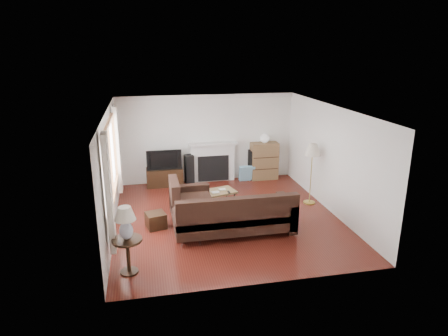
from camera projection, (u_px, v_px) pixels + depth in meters
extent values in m
cube|color=#571B13|center=(227.00, 217.00, 9.21)|extent=(5.10, 5.60, 0.04)
cube|color=white|center=(227.00, 109.00, 8.47)|extent=(5.10, 5.60, 0.04)
cube|color=white|center=(207.00, 138.00, 11.42)|extent=(5.00, 0.04, 2.50)
cube|color=white|center=(263.00, 215.00, 6.27)|extent=(5.00, 0.04, 2.50)
cube|color=white|center=(110.00, 172.00, 8.36)|extent=(0.04, 5.50, 2.50)
cube|color=white|center=(331.00, 159.00, 9.32)|extent=(0.04, 5.50, 2.50)
cube|color=brown|center=(111.00, 161.00, 8.10)|extent=(0.12, 2.74, 1.54)
cube|color=white|center=(109.00, 194.00, 6.73)|extent=(0.10, 0.35, 2.10)
cube|color=white|center=(118.00, 150.00, 9.57)|extent=(0.10, 0.35, 2.10)
cube|color=white|center=(213.00, 162.00, 11.54)|extent=(1.40, 0.26, 1.15)
cube|color=black|center=(165.00, 177.00, 11.23)|extent=(1.01, 0.45, 0.51)
imported|color=black|center=(164.00, 159.00, 11.07)|extent=(0.96, 0.13, 0.55)
cube|color=black|center=(189.00, 169.00, 11.37)|extent=(0.26, 0.30, 0.84)
cube|color=black|center=(252.00, 165.00, 11.72)|extent=(0.29, 0.33, 0.87)
cube|color=brown|center=(264.00, 161.00, 11.74)|extent=(0.79, 0.38, 1.09)
sphere|color=white|center=(265.00, 138.00, 11.54)|extent=(0.27, 0.27, 0.27)
cube|color=black|center=(234.00, 214.00, 8.32)|extent=(2.71, 1.98, 0.87)
cube|color=olive|center=(215.00, 199.00, 9.78)|extent=(1.11, 0.79, 0.39)
cube|color=black|center=(156.00, 220.00, 8.65)|extent=(0.48, 0.48, 0.34)
cube|color=gold|center=(311.00, 174.00, 9.82)|extent=(0.43, 0.43, 1.53)
cube|color=black|center=(128.00, 256.00, 6.88)|extent=(0.52, 0.52, 0.65)
cube|color=silver|center=(126.00, 223.00, 6.70)|extent=(0.36, 0.36, 0.58)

